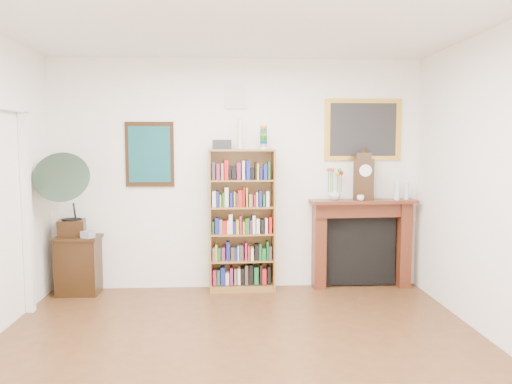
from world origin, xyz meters
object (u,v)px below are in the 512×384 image
(fireplace, at_px, (361,236))
(teacup, at_px, (361,198))
(side_cabinet, at_px, (79,265))
(gramophone, at_px, (66,190))
(flower_vase, at_px, (335,194))
(cd_stack, at_px, (88,234))
(bottle_left, at_px, (397,190))
(bottle_right, at_px, (406,191))
(bookshelf, at_px, (242,212))
(mantel_clock, at_px, (364,177))

(fireplace, distance_m, teacup, 0.51)
(side_cabinet, distance_m, gramophone, 0.91)
(flower_vase, bearing_deg, cd_stack, -176.14)
(bottle_left, distance_m, bottle_right, 0.14)
(cd_stack, xyz_separation_m, bottle_left, (3.67, 0.15, 0.48))
(bottle_left, bearing_deg, fireplace, 169.41)
(bottle_left, bearing_deg, cd_stack, -177.59)
(cd_stack, xyz_separation_m, teacup, (3.21, 0.08, 0.40))
(bookshelf, distance_m, side_cabinet, 2.03)
(cd_stack, bearing_deg, bottle_left, 2.41)
(bottle_right, bearing_deg, bookshelf, -179.35)
(side_cabinet, distance_m, cd_stack, 0.43)
(mantel_clock, bearing_deg, bottle_left, 12.46)
(flower_vase, xyz_separation_m, bottle_right, (0.88, -0.01, 0.03))
(mantel_clock, bearing_deg, side_cabinet, -161.79)
(fireplace, xyz_separation_m, mantel_clock, (0.01, -0.04, 0.73))
(gramophone, distance_m, flower_vase, 3.16)
(side_cabinet, xyz_separation_m, teacup, (3.36, -0.04, 0.78))
(bookshelf, height_order, teacup, bookshelf)
(cd_stack, height_order, bottle_left, bottle_left)
(teacup, bearing_deg, cd_stack, -178.49)
(mantel_clock, bearing_deg, fireplace, 116.41)
(fireplace, distance_m, bottle_left, 0.71)
(gramophone, bearing_deg, bottle_left, -7.29)
(fireplace, bearing_deg, bottle_left, -13.60)
(bookshelf, height_order, bottle_left, bookshelf)
(flower_vase, height_order, teacup, flower_vase)
(bottle_right, bearing_deg, cd_stack, -177.16)
(bookshelf, relative_size, flower_vase, 13.35)
(gramophone, xyz_separation_m, flower_vase, (3.15, 0.17, -0.08))
(side_cabinet, distance_m, flower_vase, 3.18)
(side_cabinet, height_order, cd_stack, cd_stack)
(cd_stack, distance_m, mantel_clock, 3.34)
(gramophone, distance_m, bottle_right, 4.04)
(gramophone, xyz_separation_m, bottle_right, (4.04, 0.17, -0.05))
(cd_stack, height_order, flower_vase, flower_vase)
(side_cabinet, bearing_deg, mantel_clock, 2.05)
(fireplace, xyz_separation_m, teacup, (-0.06, -0.15, 0.49))
(side_cabinet, xyz_separation_m, fireplace, (3.41, 0.11, 0.29))
(bookshelf, xyz_separation_m, bottle_right, (2.02, 0.02, 0.24))
(gramophone, height_order, bottle_left, gramophone)
(bookshelf, height_order, bottle_right, bookshelf)
(side_cabinet, xyz_separation_m, cd_stack, (0.15, -0.12, 0.39))
(cd_stack, bearing_deg, mantel_clock, 3.27)
(bookshelf, height_order, cd_stack, bookshelf)
(flower_vase, bearing_deg, bottle_left, -3.24)
(gramophone, xyz_separation_m, cd_stack, (0.24, -0.02, -0.52))
(gramophone, height_order, cd_stack, gramophone)
(mantel_clock, height_order, flower_vase, mantel_clock)
(bookshelf, bearing_deg, teacup, -5.33)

